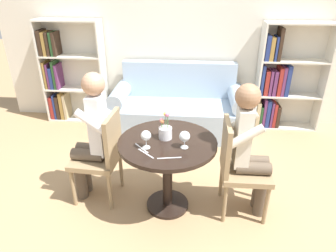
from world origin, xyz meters
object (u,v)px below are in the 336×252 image
Objects in this scene: person_right at (250,148)px; bookshelf_right at (280,82)px; bookshelf_left at (67,74)px; chair_left at (102,153)px; chair_right at (238,165)px; wine_glass_right at (185,137)px; wine_glass_left at (146,136)px; person_left at (91,136)px; couch at (178,110)px; flower_vase at (165,131)px.

bookshelf_right is at bearing -21.18° from person_right.
chair_left is (1.03, -1.78, -0.20)m from bookshelf_left.
chair_left and chair_right have the same top height.
person_right is at bearing 90.62° from chair_left.
chair_right is (1.24, -0.07, 0.00)m from chair_left.
wine_glass_left is at bearing -174.44° from wine_glass_right.
wine_glass_left is 1.04× the size of wine_glass_right.
chair_left is 5.79× the size of wine_glass_left.
chair_right is 1.35m from person_left.
chair_right is at bearing 90.33° from chair_left.
person_left reaches higher than chair_right.
bookshelf_left is at bearing 132.43° from wine_glass_right.
bookshelf_left reaches higher than person_left.
wine_glass_right is at bearing 5.56° from wine_glass_left.
bookshelf_left is 9.46× the size of wine_glass_left.
chair_left is at bearing 154.53° from wine_glass_left.
chair_left is at bearing -112.39° from couch.
bookshelf_left is at bearing 179.91° from bookshelf_right.
person_left is 4.99× the size of flower_vase.
chair_right is at bearing -68.57° from couch.
bookshelf_right reaches higher than chair_right.
wine_glass_left is (-0.16, -1.73, 0.51)m from couch.
couch is 1.78m from wine_glass_right.
chair_left is 0.73× the size of person_right.
chair_left is 0.67m from flower_vase.
wine_glass_left reaches higher than wine_glass_right.
bookshelf_left is 1.63× the size of chair_left.
flower_vase is (-0.65, 0.03, 0.29)m from chair_right.
person_right reaches higher than flower_vase.
flower_vase is at bearing -48.28° from bookshelf_left.
flower_vase is (0.60, -0.04, 0.29)m from chair_left.
flower_vase reaches higher than chair_left.
wine_glass_right is (-0.47, -0.11, 0.32)m from chair_right.
couch is at bearing 84.57° from wine_glass_left.
wine_glass_left is 0.61× the size of flower_vase.
chair_right is at bearing 13.39° from wine_glass_right.
couch is 1.64m from chair_left.
person_left is (-0.71, -1.50, 0.36)m from couch.
chair_right is at bearing 90.14° from person_left.
person_right is at bearing 11.48° from wine_glass_right.
bookshelf_right is 9.85× the size of wine_glass_right.
wine_glass_left is at bearing 68.31° from chair_left.
flower_vase is at bearing 86.73° from chair_right.
bookshelf_right is 2.31m from flower_vase.
chair_left is (-0.62, -1.51, 0.18)m from couch.
flower_vase is (-0.02, -1.55, 0.48)m from couch.
person_left is (-0.09, 0.01, 0.18)m from chair_left.
bookshelf_left is 1.00× the size of bookshelf_right.
flower_vase reaches higher than wine_glass_right.
person_right is 0.90m from wine_glass_left.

